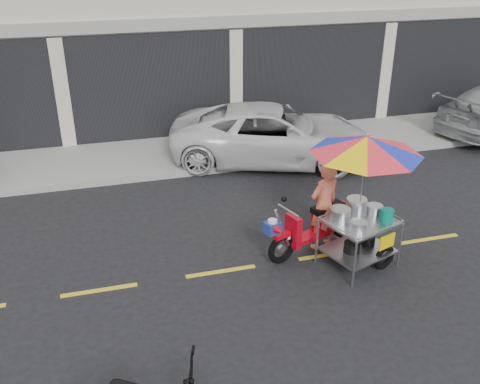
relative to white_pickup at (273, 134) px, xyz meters
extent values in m
plane|color=black|center=(-0.40, -4.44, -0.69)|extent=(90.00, 90.00, 0.00)
cube|color=gray|center=(-0.40, 1.06, -0.62)|extent=(45.00, 3.00, 0.15)
cube|color=black|center=(-0.40, 2.03, 0.76)|extent=(35.28, 0.06, 2.90)
cube|color=gray|center=(-0.40, 2.01, 2.41)|extent=(36.00, 0.12, 0.30)
cube|color=gold|center=(-0.40, -4.44, -0.69)|extent=(42.00, 0.10, 0.01)
imported|color=silver|center=(0.00, 0.00, 0.00)|extent=(5.44, 3.73, 1.38)
torus|color=black|center=(-1.32, -4.44, -0.42)|extent=(0.56, 0.29, 0.56)
torus|color=black|center=(0.06, -3.96, -0.42)|extent=(0.56, 0.29, 0.56)
cylinder|color=#9EA0A5|center=(-1.32, -4.44, -0.42)|extent=(0.15, 0.10, 0.14)
cylinder|color=#9EA0A5|center=(0.06, -3.96, -0.42)|extent=(0.15, 0.10, 0.14)
cube|color=#BA0616|center=(-1.32, -4.44, -0.15)|extent=(0.33, 0.21, 0.08)
cylinder|color=#9EA0A5|center=(-1.32, -4.44, -0.01)|extent=(0.35, 0.16, 0.79)
cube|color=#BA0616|center=(-1.09, -4.36, -0.15)|extent=(0.22, 0.35, 0.59)
cube|color=#BA0616|center=(-0.68, -4.22, -0.38)|extent=(0.83, 0.52, 0.08)
cube|color=#BA0616|center=(-0.26, -4.07, -0.15)|extent=(0.78, 0.48, 0.39)
cube|color=black|center=(-0.35, -4.10, 0.07)|extent=(0.68, 0.43, 0.10)
cylinder|color=#9EA0A5|center=(-1.21, -4.40, 0.29)|extent=(0.21, 0.52, 0.04)
sphere|color=black|center=(-1.22, -4.20, 0.41)|extent=(0.10, 0.10, 0.10)
cylinder|color=white|center=(-1.21, -4.40, -0.22)|extent=(0.15, 0.15, 0.05)
cube|color=navy|center=(-1.53, -4.51, 0.07)|extent=(0.31, 0.29, 0.20)
cylinder|color=white|center=(-1.53, -4.51, 0.19)|extent=(0.20, 0.20, 0.05)
cone|color=#BA0616|center=(-1.47, -4.67, 0.09)|extent=(0.24, 0.26, 0.18)
torus|color=black|center=(0.30, -5.07, -0.48)|extent=(0.46, 0.24, 0.45)
cylinder|color=#9EA0A5|center=(-0.46, -5.44, -0.28)|extent=(0.04, 0.04, 0.83)
cylinder|color=#9EA0A5|center=(-0.75, -4.60, -0.28)|extent=(0.04, 0.04, 0.83)
cylinder|color=#9EA0A5|center=(0.56, -5.08, -0.28)|extent=(0.04, 0.04, 0.83)
cylinder|color=#9EA0A5|center=(0.27, -4.25, -0.28)|extent=(0.04, 0.04, 0.83)
cube|color=#9EA0A5|center=(-0.09, -4.84, -0.40)|extent=(1.31, 1.19, 0.03)
cube|color=#9EA0A5|center=(-0.09, -4.84, 0.14)|extent=(1.31, 1.19, 0.04)
cylinder|color=#9EA0A5|center=(0.05, -5.26, 0.20)|extent=(1.02, 0.38, 0.02)
cylinder|color=#9EA0A5|center=(-0.24, -4.43, 0.20)|extent=(1.02, 0.38, 0.02)
cylinder|color=#9EA0A5|center=(-0.60, -5.02, 0.20)|extent=(0.31, 0.84, 0.02)
cylinder|color=#9EA0A5|center=(0.41, -4.67, 0.20)|extent=(0.31, 0.84, 0.02)
cylinder|color=#9EA0A5|center=(-0.24, -4.43, -0.40)|extent=(0.28, 0.71, 0.04)
cylinder|color=#9EA0A5|center=(-0.24, -4.43, 0.09)|extent=(0.28, 0.71, 0.04)
cube|color=#E7BE03|center=(0.20, -5.24, -0.05)|extent=(0.33, 0.13, 0.24)
cylinder|color=#B7B7BC|center=(-0.44, -4.75, 0.27)|extent=(0.43, 0.43, 0.21)
cylinder|color=#B7B7BC|center=(-0.07, -4.61, 0.30)|extent=(0.43, 0.43, 0.28)
cylinder|color=#B7B7BC|center=(0.24, -4.67, 0.23)|extent=(0.34, 0.34, 0.14)
cylinder|color=#B7B7BC|center=(-0.27, -5.09, 0.22)|extent=(0.35, 0.35, 0.12)
cylinder|color=#037760|center=(0.31, -4.96, 0.27)|extent=(0.27, 0.27, 0.22)
cylinder|color=black|center=(-0.23, -4.89, -0.29)|extent=(0.35, 0.35, 0.18)
cylinder|color=black|center=(0.14, -4.76, -0.30)|extent=(0.30, 0.30, 0.16)
cylinder|color=#9EA0A5|center=(-0.08, -4.73, 0.88)|extent=(0.03, 0.03, 1.47)
sphere|color=#9EA0A5|center=(-0.08, -4.73, 1.63)|extent=(0.06, 0.06, 0.06)
imported|color=#E2694C|center=(-0.44, -4.14, 0.14)|extent=(0.70, 0.57, 1.66)
camera|label=1|loc=(-4.08, -11.78, 4.46)|focal=40.00mm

